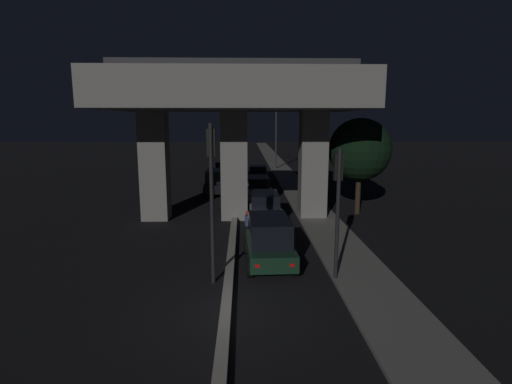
{
  "coord_description": "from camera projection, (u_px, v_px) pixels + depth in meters",
  "views": [
    {
      "loc": [
        0.57,
        -11.41,
        5.86
      ],
      "look_at": [
        1.39,
        15.28,
        1.05
      ],
      "focal_mm": 28.0,
      "sensor_mm": 36.0,
      "label": 1
    }
  ],
  "objects": [
    {
      "name": "ground_plane",
      "position": [
        226.0,
        314.0,
        12.25
      ],
      "size": [
        200.0,
        200.0,
        0.0
      ],
      "primitive_type": "plane",
      "color": "black"
    },
    {
      "name": "pedestrian_on_sidewalk",
      "position": [
        322.0,
        199.0,
        25.3
      ],
      "size": [
        0.34,
        0.34,
        1.59
      ],
      "color": "#2D261E",
      "rests_on": "sidewalk_right"
    },
    {
      "name": "car_dark_green_lead",
      "position": [
        269.0,
        240.0,
        16.34
      ],
      "size": [
        2.09,
        4.09,
        1.95
      ],
      "rotation": [
        0.0,
        0.0,
        1.61
      ],
      "color": "black",
      "rests_on": "ground_plane"
    },
    {
      "name": "traffic_light_right_of_median",
      "position": [
        338.0,
        192.0,
        14.24
      ],
      "size": [
        0.3,
        0.49,
        4.9
      ],
      "color": "black",
      "rests_on": "ground_plane"
    },
    {
      "name": "car_black_lead_oncoming",
      "position": [
        217.0,
        181.0,
        31.81
      ],
      "size": [
        1.97,
        3.95,
        1.99
      ],
      "rotation": [
        0.0,
        0.0,
        -1.58
      ],
      "color": "black",
      "rests_on": "ground_plane"
    },
    {
      "name": "sidewalk_right",
      "position": [
        288.0,
        179.0,
        39.93
      ],
      "size": [
        2.4,
        126.0,
        0.13
      ],
      "primitive_type": "cube",
      "color": "slate",
      "rests_on": "ground_plane"
    },
    {
      "name": "motorcycle_black_filtering_near",
      "position": [
        248.0,
        227.0,
        19.85
      ],
      "size": [
        0.33,
        1.83,
        1.45
      ],
      "rotation": [
        0.0,
        0.0,
        1.59
      ],
      "color": "black",
      "rests_on": "ground_plane"
    },
    {
      "name": "street_lamp",
      "position": [
        273.0,
        130.0,
        47.51
      ],
      "size": [
        2.7,
        0.32,
        7.84
      ],
      "color": "#2D2D30",
      "rests_on": "ground_plane"
    },
    {
      "name": "car_dark_red_second_oncoming",
      "position": [
        223.0,
        168.0,
        43.23
      ],
      "size": [
        1.94,
        4.13,
        1.41
      ],
      "rotation": [
        0.0,
        0.0,
        -1.54
      ],
      "color": "#591414",
      "rests_on": "ground_plane"
    },
    {
      "name": "traffic_light_left_of_median",
      "position": [
        212.0,
        177.0,
        13.99
      ],
      "size": [
        0.3,
        0.49,
        5.77
      ],
      "color": "black",
      "rests_on": "ground_plane"
    },
    {
      "name": "car_white_third",
      "position": [
        258.0,
        188.0,
        29.7
      ],
      "size": [
        1.99,
        4.47,
        1.73
      ],
      "rotation": [
        0.0,
        0.0,
        1.6
      ],
      "color": "silver",
      "rests_on": "ground_plane"
    },
    {
      "name": "elevated_overpass",
      "position": [
        234.0,
        103.0,
        23.05
      ],
      "size": [
        14.49,
        9.15,
        9.32
      ],
      "color": "gray",
      "rests_on": "ground_plane"
    },
    {
      "name": "car_black_fourth",
      "position": [
        258.0,
        174.0,
        38.11
      ],
      "size": [
        2.04,
        4.43,
        1.58
      ],
      "rotation": [
        0.0,
        0.0,
        1.54
      ],
      "color": "black",
      "rests_on": "ground_plane"
    },
    {
      "name": "car_silver_second",
      "position": [
        265.0,
        206.0,
        23.63
      ],
      "size": [
        2.01,
        4.68,
        1.64
      ],
      "rotation": [
        0.0,
        0.0,
        1.56
      ],
      "color": "gray",
      "rests_on": "ground_plane"
    },
    {
      "name": "median_divider",
      "position": [
        239.0,
        170.0,
        46.65
      ],
      "size": [
        0.33,
        126.0,
        0.25
      ],
      "primitive_type": "cube",
      "color": "gray",
      "rests_on": "ground_plane"
    },
    {
      "name": "roadside_tree_kerbside_near",
      "position": [
        360.0,
        150.0,
        24.67
      ],
      "size": [
        3.88,
        3.88,
        6.01
      ],
      "color": "#2D2116",
      "rests_on": "ground_plane"
    }
  ]
}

